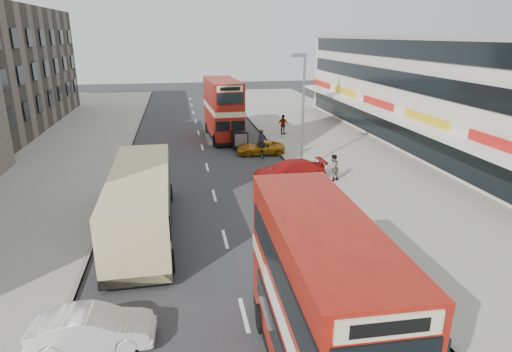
{
  "coord_description": "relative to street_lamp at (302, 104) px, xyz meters",
  "views": [
    {
      "loc": [
        -1.87,
        -10.77,
        9.31
      ],
      "look_at": [
        1.03,
        5.36,
        3.96
      ],
      "focal_mm": 30.52,
      "sensor_mm": 36.0,
      "label": 1
    }
  ],
  "objects": [
    {
      "name": "road_surface",
      "position": [
        -6.52,
        2.0,
        -4.78
      ],
      "size": [
        12.0,
        90.0,
        0.01
      ],
      "primitive_type": "cube",
      "color": "#28282B",
      "rests_on": "ground"
    },
    {
      "name": "pavement_right",
      "position": [
        5.48,
        2.0,
        -4.71
      ],
      "size": [
        12.0,
        90.0,
        0.15
      ],
      "primitive_type": "cube",
      "color": "gray",
      "rests_on": "ground"
    },
    {
      "name": "pavement_left",
      "position": [
        -18.52,
        2.0,
        -4.71
      ],
      "size": [
        12.0,
        90.0,
        0.15
      ],
      "primitive_type": "cube",
      "color": "gray",
      "rests_on": "ground"
    },
    {
      "name": "kerb_left",
      "position": [
        -12.62,
        2.0,
        -4.71
      ],
      "size": [
        0.2,
        90.0,
        0.16
      ],
      "primitive_type": "cube",
      "color": "gray",
      "rests_on": "ground"
    },
    {
      "name": "kerb_right",
      "position": [
        -0.42,
        2.0,
        -4.71
      ],
      "size": [
        0.2,
        90.0,
        0.16
      ],
      "primitive_type": "cube",
      "color": "gray",
      "rests_on": "ground"
    },
    {
      "name": "commercial_row",
      "position": [
        13.42,
        4.0,
        -0.09
      ],
      "size": [
        9.9,
        46.2,
        9.3
      ],
      "color": "beige",
      "rests_on": "ground"
    },
    {
      "name": "street_lamp",
      "position": [
        0.0,
        0.0,
        0.0
      ],
      "size": [
        1.0,
        0.2,
        8.12
      ],
      "color": "slate",
      "rests_on": "ground"
    },
    {
      "name": "bus_main",
      "position": [
        -4.99,
        -19.37,
        -2.27
      ],
      "size": [
        2.54,
        8.72,
        4.78
      ],
      "rotation": [
        0.0,
        0.0,
        3.12
      ],
      "color": "black",
      "rests_on": "ground"
    },
    {
      "name": "bus_second",
      "position": [
        -4.28,
        11.24,
        -2.03
      ],
      "size": [
        3.03,
        9.55,
        5.24
      ],
      "rotation": [
        0.0,
        0.0,
        3.19
      ],
      "color": "black",
      "rests_on": "ground"
    },
    {
      "name": "coach",
      "position": [
        -10.39,
        -8.49,
        -3.09
      ],
      "size": [
        2.97,
        10.91,
        2.88
      ],
      "rotation": [
        0.0,
        0.0,
        0.01
      ],
      "color": "black",
      "rests_on": "ground"
    },
    {
      "name": "car_left_front",
      "position": [
        -11.38,
        -16.7,
        -4.16
      ],
      "size": [
        3.82,
        1.45,
        1.24
      ],
      "primitive_type": "imported",
      "rotation": [
        0.0,
        0.0,
        1.53
      ],
      "color": "white",
      "rests_on": "ground"
    },
    {
      "name": "car_right_a",
      "position": [
        -1.35,
        -2.09,
        -4.09
      ],
      "size": [
        4.88,
        2.15,
        1.4
      ],
      "primitive_type": "imported",
      "rotation": [
        0.0,
        0.0,
        -1.53
      ],
      "color": "#A91310",
      "rests_on": "ground"
    },
    {
      "name": "car_right_b",
      "position": [
        -1.99,
        4.85,
        -4.24
      ],
      "size": [
        3.95,
        1.93,
        1.08
      ],
      "primitive_type": "imported",
      "rotation": [
        0.0,
        0.0,
        -1.6
      ],
      "color": "#BF7413",
      "rests_on": "ground"
    },
    {
      "name": "pedestrian_near",
      "position": [
        1.37,
        -2.96,
        -3.74
      ],
      "size": [
        0.79,
        0.7,
        1.79
      ],
      "primitive_type": "imported",
      "rotation": [
        0.0,
        0.0,
        3.63
      ],
      "color": "gray",
      "rests_on": "pavement_right"
    },
    {
      "name": "pedestrian_far",
      "position": [
        1.43,
        11.26,
        -3.7
      ],
      "size": [
        1.17,
        0.7,
        1.88
      ],
      "primitive_type": "imported",
      "rotation": [
        0.0,
        0.0,
        0.23
      ],
      "color": "gray",
      "rests_on": "pavement_right"
    },
    {
      "name": "cyclist",
      "position": [
        -2.01,
        4.18,
        -4.06
      ],
      "size": [
        0.76,
        1.91,
        2.17
      ],
      "rotation": [
        0.0,
        0.0,
        -0.06
      ],
      "color": "gray",
      "rests_on": "ground"
    }
  ]
}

